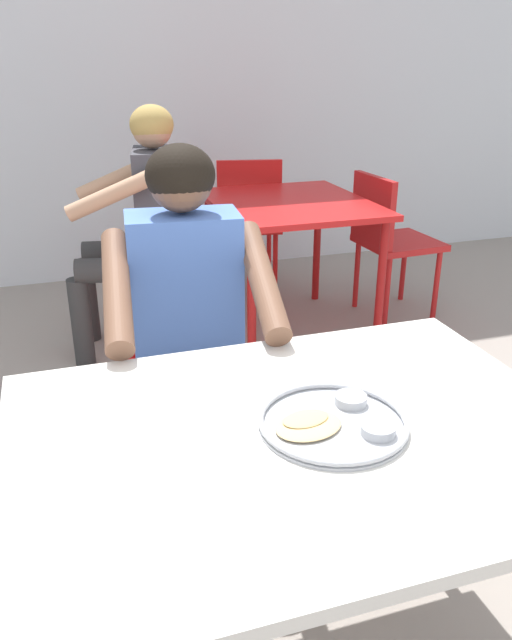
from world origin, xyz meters
The scene contains 10 objects.
back_wall centered at (0.00, 3.41, 1.70)m, with size 12.00×0.12×3.40m, color silver.
table_foreground centered at (0.09, 0.07, 0.66)m, with size 1.20×0.88×0.73m.
thali_tray centered at (0.16, 0.06, 0.74)m, with size 0.32×0.32×0.03m.
chair_foreground centered at (0.02, 1.00, 0.49)m, with size 0.44×0.47×0.86m.
diner_foreground centered at (0.00, 0.77, 0.72)m, with size 0.53×0.58×1.22m.
table_background_red centered at (0.83, 2.10, 0.65)m, with size 0.80×0.94×0.74m.
chair_red_left centered at (0.17, 2.13, 0.51)m, with size 0.50×0.51×0.86m.
chair_red_right centered at (1.45, 2.14, 0.49)m, with size 0.44×0.44×0.83m.
chair_red_far centered at (0.81, 2.78, 0.50)m, with size 0.49×0.48×0.86m.
patron_background centered at (0.04, 2.11, 0.73)m, with size 0.60×0.56×1.23m.
Camera 1 is at (-0.34, -0.97, 1.45)m, focal length 35.37 mm.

